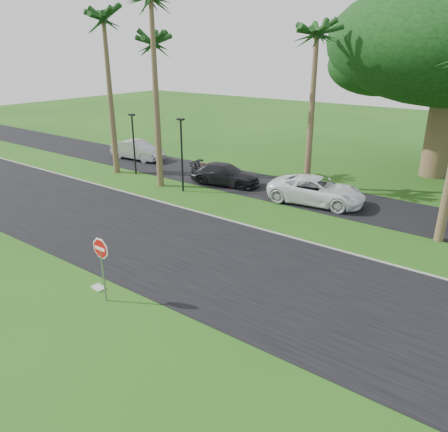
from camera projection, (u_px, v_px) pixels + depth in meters
ground at (155, 266)px, 18.45m from camera, size 120.00×120.00×0.00m
road at (187, 250)px, 19.94m from camera, size 120.00×8.00×0.02m
parking_strip at (295, 193)px, 27.80m from camera, size 120.00×5.00×0.02m
curb at (237, 223)px, 22.96m from camera, size 120.00×0.12×0.06m
stop_sign_near at (101, 257)px, 15.29m from camera, size 1.05×0.07×2.62m
palm_left_far at (104, 24)px, 28.80m from camera, size 5.00×5.00×11.50m
palm_left_mid at (154, 47)px, 29.42m from camera, size 5.00×5.00×10.00m
palm_left_near at (151, 2)px, 25.29m from camera, size 5.00×5.00×12.50m
palm_center at (317, 38)px, 25.64m from camera, size 5.00×5.00×10.50m
streetlight_left at (134, 140)px, 31.08m from camera, size 0.45×0.25×4.34m
streetlight_right at (182, 151)px, 27.20m from camera, size 0.45×0.25×4.64m
car_silver at (138, 150)px, 35.92m from camera, size 4.82×2.01×1.55m
car_red at (221, 173)px, 29.71m from camera, size 4.09×1.78×1.37m
car_dark at (225, 175)px, 29.28m from camera, size 5.06×2.86×1.38m
car_minivan at (317, 191)px, 25.65m from camera, size 5.95×3.37×1.57m
utility_slab at (99, 288)px, 16.72m from camera, size 0.59×0.41×0.06m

